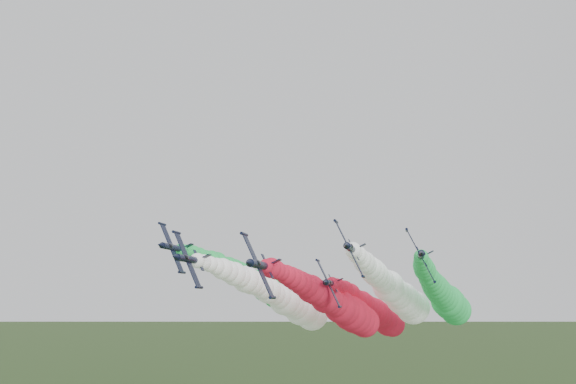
{
  "coord_description": "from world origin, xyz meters",
  "views": [
    {
      "loc": [
        13.18,
        -75.97,
        40.92
      ],
      "look_at": [
        -4.53,
        1.52,
        56.01
      ],
      "focal_mm": 35.0,
      "sensor_mm": 36.0,
      "label": 1
    }
  ],
  "objects_px": {
    "jet_trail": "(375,312)",
    "jet_inner_left": "(286,300)",
    "jet_lead": "(340,307)",
    "jet_outer_left": "(267,288)",
    "jet_inner_right": "(396,293)",
    "jet_outer_right": "(444,296)"
  },
  "relations": [
    {
      "from": "jet_trail",
      "to": "jet_inner_left",
      "type": "bearing_deg",
      "value": -129.77
    },
    {
      "from": "jet_lead",
      "to": "jet_outer_left",
      "type": "distance_m",
      "value": 24.48
    },
    {
      "from": "jet_inner_right",
      "to": "jet_trail",
      "type": "height_order",
      "value": "jet_inner_right"
    },
    {
      "from": "jet_lead",
      "to": "jet_inner_right",
      "type": "relative_size",
      "value": 0.99
    },
    {
      "from": "jet_inner_left",
      "to": "jet_outer_left",
      "type": "height_order",
      "value": "jet_outer_left"
    },
    {
      "from": "jet_lead",
      "to": "jet_inner_left",
      "type": "xyz_separation_m",
      "value": [
        -11.99,
        7.83,
        1.25
      ]
    },
    {
      "from": "jet_inner_left",
      "to": "jet_inner_right",
      "type": "distance_m",
      "value": 22.11
    },
    {
      "from": "jet_outer_left",
      "to": "jet_outer_right",
      "type": "xyz_separation_m",
      "value": [
        37.24,
        3.36,
        -1.72
      ]
    },
    {
      "from": "jet_trail",
      "to": "jet_lead",
      "type": "bearing_deg",
      "value": -98.87
    },
    {
      "from": "jet_outer_left",
      "to": "jet_inner_right",
      "type": "bearing_deg",
      "value": -8.16
    },
    {
      "from": "jet_outer_left",
      "to": "jet_trail",
      "type": "distance_m",
      "value": 25.64
    },
    {
      "from": "jet_outer_left",
      "to": "jet_outer_right",
      "type": "distance_m",
      "value": 37.43
    },
    {
      "from": "jet_inner_right",
      "to": "jet_lead",
      "type": "bearing_deg",
      "value": -128.74
    },
    {
      "from": "jet_inner_right",
      "to": "jet_trail",
      "type": "distance_m",
      "value": 16.77
    },
    {
      "from": "jet_inner_right",
      "to": "jet_outer_left",
      "type": "relative_size",
      "value": 1.0
    },
    {
      "from": "jet_outer_right",
      "to": "jet_trail",
      "type": "relative_size",
      "value": 1.01
    },
    {
      "from": "jet_inner_left",
      "to": "jet_outer_left",
      "type": "distance_m",
      "value": 10.52
    },
    {
      "from": "jet_lead",
      "to": "jet_trail",
      "type": "distance_m",
      "value": 27.75
    },
    {
      "from": "jet_lead",
      "to": "jet_inner_right",
      "type": "distance_m",
      "value": 15.67
    },
    {
      "from": "jet_inner_left",
      "to": "jet_trail",
      "type": "distance_m",
      "value": 25.58
    },
    {
      "from": "jet_lead",
      "to": "jet_inner_left",
      "type": "relative_size",
      "value": 0.99
    },
    {
      "from": "jet_outer_left",
      "to": "jet_outer_right",
      "type": "relative_size",
      "value": 1.0
    }
  ]
}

